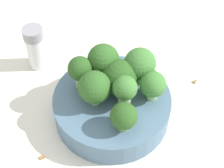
# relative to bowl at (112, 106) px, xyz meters

# --- Properties ---
(ground_plane) EXTENTS (3.00, 3.00, 0.00)m
(ground_plane) POSITION_rel_bowl_xyz_m (0.00, 0.00, -0.02)
(ground_plane) COLOR silver
(bowl) EXTENTS (0.18, 0.18, 0.04)m
(bowl) POSITION_rel_bowl_xyz_m (0.00, 0.00, 0.00)
(bowl) COLOR slate
(bowl) RESTS_ON ground_plane
(broccoli_floret_0) EXTENTS (0.05, 0.05, 0.06)m
(broccoli_floret_0) POSITION_rel_bowl_xyz_m (-0.00, 0.02, 0.05)
(broccoli_floret_0) COLOR #8EB770
(broccoli_floret_0) RESTS_ON bowl
(broccoli_floret_1) EXTENTS (0.05, 0.05, 0.06)m
(broccoli_floret_1) POSITION_rel_bowl_xyz_m (-0.02, -0.02, 0.05)
(broccoli_floret_1) COLOR #84AD66
(broccoli_floret_1) RESTS_ON bowl
(broccoli_floret_2) EXTENTS (0.04, 0.04, 0.05)m
(broccoli_floret_2) POSITION_rel_bowl_xyz_m (0.04, -0.03, 0.05)
(broccoli_floret_2) COLOR #7A9E5B
(broccoli_floret_2) RESTS_ON bowl
(broccoli_floret_3) EXTENTS (0.05, 0.05, 0.06)m
(broccoli_floret_3) POSITION_rel_bowl_xyz_m (0.02, 0.05, 0.06)
(broccoli_floret_3) COLOR #84AD66
(broccoli_floret_3) RESTS_ON bowl
(broccoli_floret_4) EXTENTS (0.04, 0.04, 0.06)m
(broccoli_floret_4) POSITION_rel_bowl_xyz_m (-0.05, -0.01, 0.06)
(broccoli_floret_4) COLOR #84AD66
(broccoli_floret_4) RESTS_ON bowl
(broccoli_floret_5) EXTENTS (0.05, 0.05, 0.06)m
(broccoli_floret_5) POSITION_rel_bowl_xyz_m (-0.03, 0.03, 0.06)
(broccoli_floret_5) COLOR #8EB770
(broccoli_floret_5) RESTS_ON bowl
(broccoli_floret_6) EXTENTS (0.04, 0.04, 0.06)m
(broccoli_floret_6) POSITION_rel_bowl_xyz_m (0.02, -0.00, 0.05)
(broccoli_floret_6) COLOR #84AD66
(broccoli_floret_6) RESTS_ON bowl
(broccoli_floret_7) EXTENTS (0.04, 0.04, 0.05)m
(broccoli_floret_7) POSITION_rel_bowl_xyz_m (0.05, 0.03, 0.05)
(broccoli_floret_7) COLOR #8EB770
(broccoli_floret_7) RESTS_ON bowl
(pepper_shaker) EXTENTS (0.03, 0.03, 0.08)m
(pepper_shaker) POSITION_rel_bowl_xyz_m (-0.17, 0.02, 0.02)
(pepper_shaker) COLOR silver
(pepper_shaker) RESTS_ON ground_plane
(almond_crumb_0) EXTENTS (0.01, 0.01, 0.01)m
(almond_crumb_0) POSITION_rel_bowl_xyz_m (-0.04, -0.12, -0.02)
(almond_crumb_0) COLOR olive
(almond_crumb_0) RESTS_ON ground_plane
(almond_crumb_1) EXTENTS (0.01, 0.01, 0.01)m
(almond_crumb_1) POSITION_rel_bowl_xyz_m (-0.00, 0.13, -0.02)
(almond_crumb_1) COLOR tan
(almond_crumb_1) RESTS_ON ground_plane
(almond_crumb_2) EXTENTS (0.00, 0.01, 0.01)m
(almond_crumb_2) POSITION_rel_bowl_xyz_m (0.08, 0.14, -0.02)
(almond_crumb_2) COLOR olive
(almond_crumb_2) RESTS_ON ground_plane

